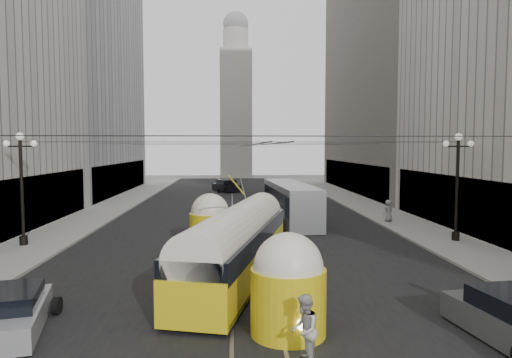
{
  "coord_description": "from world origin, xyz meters",
  "views": [
    {
      "loc": [
        -0.71,
        -8.26,
        5.7
      ],
      "look_at": [
        0.48,
        14.69,
        4.09
      ],
      "focal_mm": 32.0,
      "sensor_mm": 36.0,
      "label": 1
    }
  ],
  "objects": [
    {
      "name": "sidewalk_left",
      "position": [
        -12.0,
        36.0,
        0.07
      ],
      "size": [
        4.0,
        72.0,
        0.15
      ],
      "primitive_type": "cube",
      "color": "gray",
      "rests_on": "ground"
    },
    {
      "name": "lamppost_right_mid",
      "position": [
        12.6,
        18.0,
        3.74
      ],
      "size": [
        1.86,
        0.44,
        6.37
      ],
      "color": "black",
      "rests_on": "sidewalk_right"
    },
    {
      "name": "pedestrian_crossing_b",
      "position": [
        1.15,
        3.26,
        0.93
      ],
      "size": [
        0.9,
        1.05,
        1.86
      ],
      "primitive_type": "imported",
      "rotation": [
        0.0,
        0.0,
        -1.81
      ],
      "color": "#B3B1A7",
      "rests_on": "ground"
    },
    {
      "name": "city_bus",
      "position": [
        3.71,
        26.19,
        1.6
      ],
      "size": [
        3.21,
        11.67,
        2.93
      ],
      "color": "#929597",
      "rests_on": "ground"
    },
    {
      "name": "lamppost_left_mid",
      "position": [
        -12.6,
        18.0,
        3.74
      ],
      "size": [
        1.86,
        0.44,
        6.37
      ],
      "color": "black",
      "rests_on": "sidewalk_left"
    },
    {
      "name": "rail_right",
      "position": [
        0.75,
        32.5,
        0.0
      ],
      "size": [
        0.12,
        85.0,
        0.04
      ],
      "primitive_type": "cube",
      "color": "gray",
      "rests_on": "ground"
    },
    {
      "name": "sedan_silver",
      "position": [
        -7.5,
        5.83,
        0.6
      ],
      "size": [
        2.7,
        4.52,
        1.33
      ],
      "color": "#A3A4A8",
      "rests_on": "ground"
    },
    {
      "name": "sedan_dark_far",
      "position": [
        -1.55,
        50.34,
        0.69
      ],
      "size": [
        3.8,
        5.24,
        1.53
      ],
      "color": "black",
      "rests_on": "ground"
    },
    {
      "name": "building_left_far",
      "position": [
        -19.99,
        48.0,
        14.31
      ],
      "size": [
        12.6,
        28.6,
        28.6
      ],
      "color": "#999999",
      "rests_on": "ground"
    },
    {
      "name": "streetcar",
      "position": [
        -0.5,
        11.11,
        1.55
      ],
      "size": [
        5.23,
        14.25,
        3.18
      ],
      "color": "gold",
      "rests_on": "ground"
    },
    {
      "name": "sidewalk_right",
      "position": [
        12.0,
        36.0,
        0.07
      ],
      "size": [
        4.0,
        72.0,
        0.15
      ],
      "primitive_type": "cube",
      "color": "gray",
      "rests_on": "ground"
    },
    {
      "name": "catenary",
      "position": [
        0.12,
        31.49,
        5.88
      ],
      "size": [
        25.0,
        72.0,
        0.23
      ],
      "color": "black",
      "rests_on": "ground"
    },
    {
      "name": "road",
      "position": [
        0.0,
        32.5,
        0.0
      ],
      "size": [
        20.0,
        85.0,
        0.02
      ],
      "primitive_type": "cube",
      "color": "black",
      "rests_on": "ground"
    },
    {
      "name": "rail_left",
      "position": [
        -0.75,
        32.5,
        0.0
      ],
      "size": [
        0.12,
        85.0,
        0.04
      ],
      "primitive_type": "cube",
      "color": "gray",
      "rests_on": "ground"
    },
    {
      "name": "building_right_far",
      "position": [
        20.0,
        48.0,
        16.31
      ],
      "size": [
        12.6,
        32.6,
        32.6
      ],
      "color": "#514C47",
      "rests_on": "ground"
    },
    {
      "name": "pedestrian_sidewalk_right",
      "position": [
        10.92,
        24.98,
        0.96
      ],
      "size": [
        0.93,
        0.77,
        1.63
      ],
      "primitive_type": "imported",
      "rotation": [
        0.0,
        0.0,
        3.57
      ],
      "color": "gray",
      "rests_on": "sidewalk_right"
    },
    {
      "name": "distant_tower",
      "position": [
        0.0,
        80.0,
        14.97
      ],
      "size": [
        6.0,
        6.0,
        31.36
      ],
      "color": "#B2AFA8",
      "rests_on": "ground"
    },
    {
      "name": "sedan_white_far",
      "position": [
        4.6,
        45.67,
        0.6
      ],
      "size": [
        1.76,
        4.19,
        1.32
      ],
      "color": "silver",
      "rests_on": "ground"
    }
  ]
}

